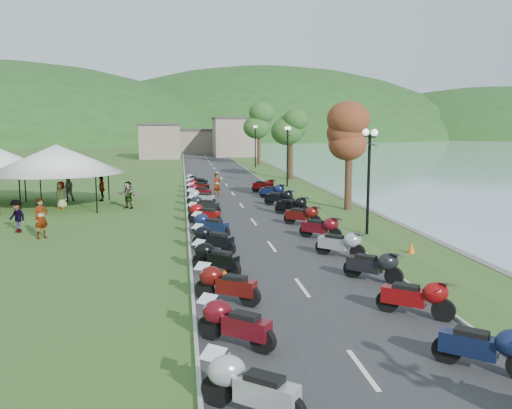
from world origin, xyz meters
name	(u,v)px	position (x,y,z in m)	size (l,w,h in m)	color
road	(226,185)	(0.00, 40.00, 0.01)	(7.00, 120.00, 0.02)	#303032
hills_backdrop	(191,137)	(0.00, 200.00, 0.00)	(360.00, 120.00, 76.00)	#285621
far_building	(192,140)	(-2.00, 85.00, 2.50)	(18.00, 16.00, 5.00)	gray
moto_row_left	(213,240)	(-2.59, 15.17, 0.55)	(2.60, 47.02, 1.10)	#331411
moto_row_right	(312,221)	(2.47, 18.86, 0.55)	(2.60, 32.95, 1.10)	#331411
vendor_tent_main	(58,176)	(-11.66, 29.02, 2.00)	(5.54, 5.54, 4.00)	silver
tree_lakeside	(349,148)	(6.36, 25.44, 3.83)	(2.76, 2.76, 7.67)	#336425
pedestrian_a	(42,238)	(-10.34, 19.21, 0.00)	(0.69, 0.51, 1.90)	slate
pedestrian_b	(68,201)	(-11.62, 31.74, 0.00)	(0.86, 0.47, 1.77)	slate
pedestrian_c	(18,232)	(-11.87, 20.79, 0.00)	(1.05, 0.43, 1.63)	slate
traffic_cone_near	(225,271)	(-2.38, 11.61, 0.23)	(0.30, 0.30, 0.46)	#F2590C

